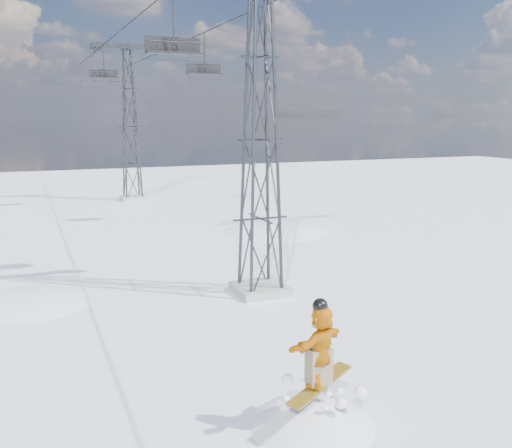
{
  "coord_description": "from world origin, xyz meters",
  "views": [
    {
      "loc": [
        -6.87,
        -10.26,
        6.34
      ],
      "look_at": [
        -1.35,
        3.16,
        3.56
      ],
      "focal_mm": 40.0,
      "sensor_mm": 36.0,
      "label": 1
    }
  ],
  "objects": [
    {
      "name": "lift_tower_near",
      "position": [
        0.8,
        8.0,
        5.47
      ],
      "size": [
        5.2,
        1.8,
        11.43
      ],
      "color": "#999999",
      "rests_on": "ground"
    },
    {
      "name": "lift_chair_near",
      "position": [
        -1.4,
        10.98,
        8.8
      ],
      "size": [
        2.07,
        0.59,
        2.56
      ],
      "color": "black",
      "rests_on": "ground"
    },
    {
      "name": "snow_terrain",
      "position": [
        -4.77,
        21.24,
        -9.59
      ],
      "size": [
        39.0,
        37.0,
        22.0
      ],
      "color": "white",
      "rests_on": "ground"
    },
    {
      "name": "ground",
      "position": [
        0.0,
        0.0,
        0.0
      ],
      "size": [
        120.0,
        120.0,
        0.0
      ],
      "primitive_type": "plane",
      "color": "white",
      "rests_on": "ground"
    },
    {
      "name": "lift_chair_far",
      "position": [
        -1.4,
        29.55,
        8.98
      ],
      "size": [
        1.88,
        0.54,
        2.33
      ],
      "color": "black",
      "rests_on": "ground"
    },
    {
      "name": "lift_tower_far",
      "position": [
        0.8,
        33.0,
        5.47
      ],
      "size": [
        5.2,
        1.8,
        11.43
      ],
      "color": "#999999",
      "rests_on": "ground"
    },
    {
      "name": "haul_cables",
      "position": [
        0.8,
        19.5,
        10.85
      ],
      "size": [
        4.46,
        51.0,
        0.06
      ],
      "color": "black",
      "rests_on": "ground"
    },
    {
      "name": "lift_chair_mid",
      "position": [
        3.0,
        21.36,
        8.84
      ],
      "size": [
        2.03,
        0.58,
        2.52
      ],
      "color": "black",
      "rests_on": "ground"
    }
  ]
}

